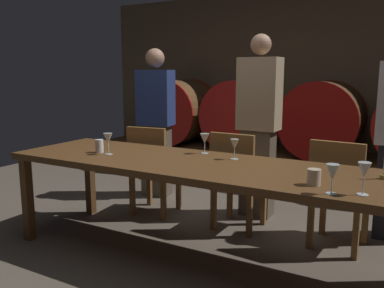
{
  "coord_description": "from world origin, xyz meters",
  "views": [
    {
      "loc": [
        1.52,
        -2.55,
        1.37
      ],
      "look_at": [
        0.11,
        -0.04,
        0.87
      ],
      "focal_mm": 37.48,
      "sensor_mm": 36.0,
      "label": 1
    }
  ],
  "objects_px": {
    "wine_barrel_center_left": "(244,115)",
    "wine_glass_far_right": "(364,171)",
    "guest_center": "(259,125)",
    "dining_table": "(197,170)",
    "chair_right": "(338,190)",
    "wine_barrel_center_right": "(323,119)",
    "guest_left": "(156,122)",
    "chair_left": "(152,166)",
    "chair_center": "(236,176)",
    "cup_left": "(99,146)",
    "cup_right": "(314,177)",
    "wine_glass_far_left": "(108,139)",
    "wine_glass_center": "(235,145)",
    "wine_glass_left": "(205,139)",
    "wine_glass_right": "(333,173)",
    "wine_barrel_far_left": "(179,111)"
  },
  "relations": [
    {
      "from": "wine_barrel_center_left",
      "to": "wine_glass_far_right",
      "type": "height_order",
      "value": "wine_barrel_center_left"
    },
    {
      "from": "guest_center",
      "to": "wine_glass_far_right",
      "type": "distance_m",
      "value": 1.78
    },
    {
      "from": "dining_table",
      "to": "chair_right",
      "type": "height_order",
      "value": "chair_right"
    },
    {
      "from": "wine_barrel_center_right",
      "to": "guest_left",
      "type": "height_order",
      "value": "guest_left"
    },
    {
      "from": "chair_left",
      "to": "chair_center",
      "type": "relative_size",
      "value": 1.0
    },
    {
      "from": "cup_left",
      "to": "cup_right",
      "type": "xyz_separation_m",
      "value": [
        1.73,
        -0.13,
        -0.01
      ]
    },
    {
      "from": "wine_barrel_center_right",
      "to": "chair_center",
      "type": "relative_size",
      "value": 1.06
    },
    {
      "from": "wine_glass_far_right",
      "to": "chair_right",
      "type": "bearing_deg",
      "value": 105.53
    },
    {
      "from": "guest_left",
      "to": "wine_glass_far_left",
      "type": "xyz_separation_m",
      "value": [
        0.44,
        -1.3,
        0.03
      ]
    },
    {
      "from": "wine_glass_center",
      "to": "cup_left",
      "type": "bearing_deg",
      "value": -164.76
    },
    {
      "from": "guest_left",
      "to": "guest_center",
      "type": "xyz_separation_m",
      "value": [
        1.23,
        -0.07,
        0.05
      ]
    },
    {
      "from": "wine_glass_center",
      "to": "cup_left",
      "type": "height_order",
      "value": "wine_glass_center"
    },
    {
      "from": "wine_barrel_center_left",
      "to": "chair_left",
      "type": "bearing_deg",
      "value": -94.51
    },
    {
      "from": "wine_barrel_center_left",
      "to": "chair_center",
      "type": "distance_m",
      "value": 2.08
    },
    {
      "from": "guest_center",
      "to": "wine_barrel_center_right",
      "type": "bearing_deg",
      "value": -101.66
    },
    {
      "from": "guest_left",
      "to": "chair_center",
      "type": "bearing_deg",
      "value": 146.51
    },
    {
      "from": "wine_barrel_center_right",
      "to": "wine_glass_center",
      "type": "xyz_separation_m",
      "value": [
        -0.16,
        -2.38,
        0.03
      ]
    },
    {
      "from": "chair_right",
      "to": "wine_glass_left",
      "type": "distance_m",
      "value": 1.11
    },
    {
      "from": "chair_center",
      "to": "guest_left",
      "type": "height_order",
      "value": "guest_left"
    },
    {
      "from": "chair_center",
      "to": "wine_glass_left",
      "type": "xyz_separation_m",
      "value": [
        -0.12,
        -0.37,
        0.37
      ]
    },
    {
      "from": "wine_barrel_center_left",
      "to": "wine_glass_far_right",
      "type": "relative_size",
      "value": 5.31
    },
    {
      "from": "wine_barrel_center_left",
      "to": "wine_glass_center",
      "type": "bearing_deg",
      "value": -69.53
    },
    {
      "from": "wine_barrel_center_right",
      "to": "cup_left",
      "type": "height_order",
      "value": "wine_barrel_center_right"
    },
    {
      "from": "guest_left",
      "to": "cup_left",
      "type": "relative_size",
      "value": 15.52
    },
    {
      "from": "guest_left",
      "to": "wine_barrel_center_left",
      "type": "bearing_deg",
      "value": -119.02
    },
    {
      "from": "wine_glass_left",
      "to": "cup_right",
      "type": "relative_size",
      "value": 1.72
    },
    {
      "from": "wine_glass_left",
      "to": "wine_glass_right",
      "type": "height_order",
      "value": "same"
    },
    {
      "from": "chair_center",
      "to": "wine_glass_right",
      "type": "bearing_deg",
      "value": 134.81
    },
    {
      "from": "chair_left",
      "to": "wine_glass_center",
      "type": "height_order",
      "value": "wine_glass_center"
    },
    {
      "from": "wine_glass_far_right",
      "to": "wine_glass_left",
      "type": "bearing_deg",
      "value": 154.92
    },
    {
      "from": "wine_barrel_far_left",
      "to": "cup_right",
      "type": "bearing_deg",
      "value": -47.27
    },
    {
      "from": "guest_center",
      "to": "chair_right",
      "type": "bearing_deg",
      "value": 151.4
    },
    {
      "from": "wine_barrel_center_left",
      "to": "cup_right",
      "type": "bearing_deg",
      "value": -60.85
    },
    {
      "from": "chair_left",
      "to": "wine_glass_right",
      "type": "bearing_deg",
      "value": 145.97
    },
    {
      "from": "wine_barrel_center_right",
      "to": "wine_glass_right",
      "type": "height_order",
      "value": "wine_barrel_center_right"
    },
    {
      "from": "dining_table",
      "to": "wine_glass_center",
      "type": "xyz_separation_m",
      "value": [
        0.19,
        0.22,
        0.17
      ]
    },
    {
      "from": "chair_left",
      "to": "wine_glass_far_right",
      "type": "bearing_deg",
      "value": 149.2
    },
    {
      "from": "chair_left",
      "to": "wine_glass_far_right",
      "type": "height_order",
      "value": "wine_glass_far_right"
    },
    {
      "from": "wine_barrel_center_right",
      "to": "dining_table",
      "type": "relative_size",
      "value": 0.32
    },
    {
      "from": "chair_right",
      "to": "cup_right",
      "type": "bearing_deg",
      "value": 94.55
    },
    {
      "from": "wine_barrel_center_right",
      "to": "chair_center",
      "type": "height_order",
      "value": "wine_barrel_center_right"
    },
    {
      "from": "wine_barrel_center_right",
      "to": "wine_glass_far_right",
      "type": "bearing_deg",
      "value": -74.82
    },
    {
      "from": "wine_barrel_center_right",
      "to": "cup_left",
      "type": "distance_m",
      "value": 2.93
    },
    {
      "from": "wine_glass_far_left",
      "to": "wine_glass_right",
      "type": "height_order",
      "value": "wine_glass_far_left"
    },
    {
      "from": "wine_barrel_far_left",
      "to": "chair_left",
      "type": "height_order",
      "value": "wine_barrel_far_left"
    },
    {
      "from": "guest_left",
      "to": "wine_glass_center",
      "type": "height_order",
      "value": "guest_left"
    },
    {
      "from": "wine_glass_right",
      "to": "dining_table",
      "type": "bearing_deg",
      "value": 161.45
    },
    {
      "from": "chair_left",
      "to": "wine_barrel_far_left",
      "type": "bearing_deg",
      "value": -72.16
    },
    {
      "from": "wine_glass_right",
      "to": "cup_left",
      "type": "xyz_separation_m",
      "value": [
        -1.85,
        0.27,
        -0.06
      ]
    },
    {
      "from": "wine_barrel_far_left",
      "to": "wine_glass_far_right",
      "type": "bearing_deg",
      "value": -45.14
    }
  ]
}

